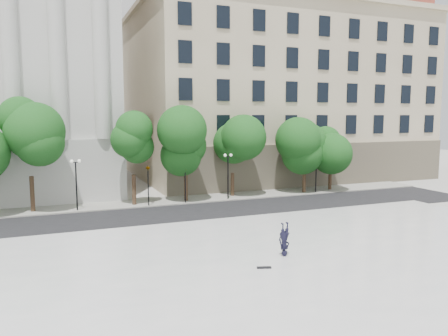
{
  "coord_description": "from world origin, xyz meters",
  "views": [
    {
      "loc": [
        -8.61,
        -15.88,
        8.08
      ],
      "look_at": [
        1.72,
        10.0,
        4.76
      ],
      "focal_mm": 35.0,
      "sensor_mm": 36.0,
      "label": 1
    }
  ],
  "objects_px": {
    "traffic_light_east": "(185,164)",
    "traffic_light_west": "(148,165)",
    "skateboard": "(264,268)",
    "person_lying": "(284,251)"
  },
  "relations": [
    {
      "from": "traffic_light_east",
      "to": "traffic_light_west",
      "type": "bearing_deg",
      "value": 180.0
    },
    {
      "from": "traffic_light_west",
      "to": "person_lying",
      "type": "distance_m",
      "value": 18.48
    },
    {
      "from": "traffic_light_west",
      "to": "person_lying",
      "type": "height_order",
      "value": "traffic_light_west"
    },
    {
      "from": "traffic_light_west",
      "to": "person_lying",
      "type": "relative_size",
      "value": 2.29
    },
    {
      "from": "skateboard",
      "to": "traffic_light_east",
      "type": "bearing_deg",
      "value": 102.99
    },
    {
      "from": "traffic_light_west",
      "to": "traffic_light_east",
      "type": "bearing_deg",
      "value": 0.0
    },
    {
      "from": "person_lying",
      "to": "skateboard",
      "type": "relative_size",
      "value": 2.56
    },
    {
      "from": "person_lying",
      "to": "skateboard",
      "type": "xyz_separation_m",
      "value": [
        -1.93,
        -1.37,
        -0.22
      ]
    },
    {
      "from": "person_lying",
      "to": "traffic_light_east",
      "type": "bearing_deg",
      "value": 85.45
    },
    {
      "from": "traffic_light_west",
      "to": "skateboard",
      "type": "bearing_deg",
      "value": -84.68
    }
  ]
}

